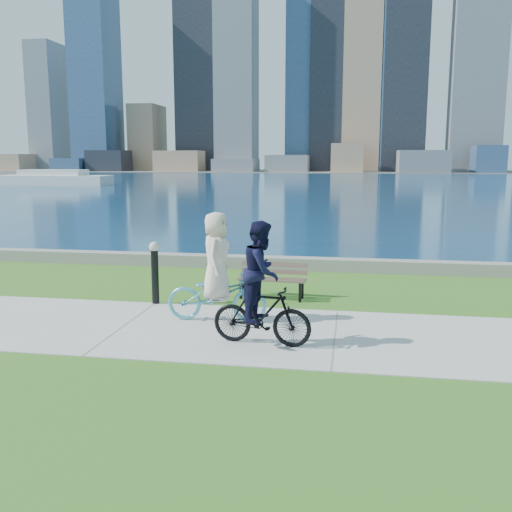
{
  "coord_description": "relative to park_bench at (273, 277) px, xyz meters",
  "views": [
    {
      "loc": [
        0.26,
        -9.97,
        3.18
      ],
      "look_at": [
        -1.78,
        1.97,
        1.1
      ],
      "focal_mm": 40.0,
      "sensor_mm": 36.0,
      "label": 1
    }
  ],
  "objects": [
    {
      "name": "cyclist_man",
      "position": [
        0.29,
        -3.4,
        0.43
      ],
      "size": [
        0.74,
        1.78,
        2.14
      ],
      "rotation": [
        0.0,
        0.0,
        1.44
      ],
      "color": "black",
      "rests_on": "ground"
    },
    {
      "name": "ferry_near",
      "position": [
        -33.67,
        50.98,
        0.27
      ],
      "size": [
        13.59,
        3.88,
        1.84
      ],
      "color": "silver",
      "rests_on": "ground"
    },
    {
      "name": "seawall",
      "position": [
        1.52,
        3.48,
        -0.32
      ],
      "size": [
        90.0,
        0.5,
        0.35
      ],
      "primitive_type": "cube",
      "color": "gray",
      "rests_on": "ground"
    },
    {
      "name": "bay_water",
      "position": [
        1.52,
        69.28,
        -0.49
      ],
      "size": [
        320.0,
        131.0,
        0.01
      ],
      "primitive_type": "cube",
      "color": "navy",
      "rests_on": "ground"
    },
    {
      "name": "far_shore",
      "position": [
        1.52,
        127.28,
        -0.43
      ],
      "size": [
        320.0,
        30.0,
        0.12
      ],
      "primitive_type": "cube",
      "color": "slate",
      "rests_on": "ground"
    },
    {
      "name": "bollard_lamp",
      "position": [
        -2.46,
        -1.01,
        0.31
      ],
      "size": [
        0.22,
        0.22,
        1.39
      ],
      "color": "black",
      "rests_on": "ground"
    },
    {
      "name": "city_skyline",
      "position": [
        1.27,
        127.22,
        24.48
      ],
      "size": [
        175.63,
        23.7,
        76.0
      ],
      "color": "#917359",
      "rests_on": "ground"
    },
    {
      "name": "cyclist_woman",
      "position": [
        -0.81,
        -2.12,
        0.32
      ],
      "size": [
        0.77,
        2.0,
        2.15
      ],
      "rotation": [
        0.0,
        0.0,
        1.61
      ],
      "color": "#4EA5BE",
      "rests_on": "ground"
    },
    {
      "name": "park_bench",
      "position": [
        0.0,
        0.0,
        0.0
      ],
      "size": [
        1.59,
        0.64,
        0.81
      ],
      "rotation": [
        0.0,
        0.0,
        -0.07
      ],
      "color": "black",
      "rests_on": "ground"
    },
    {
      "name": "ground",
      "position": [
        1.52,
        -2.72,
        -0.49
      ],
      "size": [
        320.0,
        320.0,
        0.0
      ],
      "primitive_type": "plane",
      "color": "#2F6019",
      "rests_on": "ground"
    },
    {
      "name": "concrete_path",
      "position": [
        1.52,
        -2.72,
        -0.48
      ],
      "size": [
        80.0,
        3.5,
        0.02
      ],
      "primitive_type": "cube",
      "color": "#A8A7A3",
      "rests_on": "ground"
    }
  ]
}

